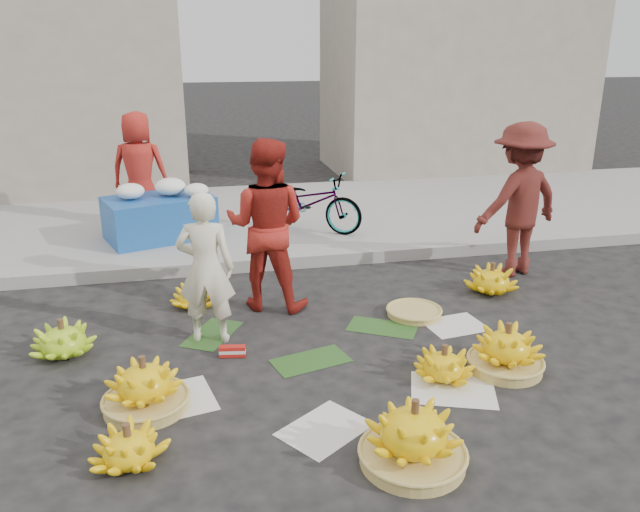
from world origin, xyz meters
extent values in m
plane|color=black|center=(0.00, 0.00, 0.00)|extent=(80.00, 80.00, 0.00)
cube|color=gray|center=(0.00, 2.20, 0.07)|extent=(40.00, 0.25, 0.15)
cube|color=gray|center=(0.00, 4.30, 0.06)|extent=(40.00, 4.00, 0.12)
cube|color=gray|center=(-4.00, 7.20, 2.00)|extent=(6.00, 3.00, 4.00)
cube|color=gray|center=(4.50, 7.70, 2.50)|extent=(5.00, 3.00, 5.00)
cylinder|color=#AC9048|center=(-1.44, -0.66, 0.04)|extent=(0.62, 0.62, 0.09)
cylinder|color=#482F1D|center=(-1.44, -0.66, 0.37)|extent=(0.05, 0.05, 0.12)
cylinder|color=#482F1D|center=(-1.51, -1.31, 0.24)|extent=(0.05, 0.05, 0.12)
cylinder|color=#AC9048|center=(0.28, -1.68, 0.04)|extent=(0.69, 0.69, 0.09)
cylinder|color=#482F1D|center=(0.28, -1.68, 0.41)|extent=(0.05, 0.05, 0.12)
cylinder|color=#482F1D|center=(0.89, -0.71, 0.24)|extent=(0.05, 0.05, 0.12)
cylinder|color=#AC9048|center=(1.45, -0.69, 0.04)|extent=(0.61, 0.61, 0.09)
cylinder|color=#482F1D|center=(1.45, -0.69, 0.37)|extent=(0.05, 0.05, 0.12)
cylinder|color=#482F1D|center=(2.13, 0.91, 0.28)|extent=(0.05, 0.05, 0.12)
cylinder|color=#482F1D|center=(-2.18, 0.36, 0.28)|extent=(0.05, 0.05, 0.12)
cylinder|color=#482F1D|center=(-1.06, 1.20, 0.21)|extent=(0.05, 0.05, 0.12)
cylinder|color=#AC9048|center=(1.10, 0.51, 0.03)|extent=(0.66, 0.66, 0.06)
cube|color=#B61913|center=(-0.75, 0.02, 0.05)|extent=(0.24, 0.11, 0.09)
imported|color=#EDE7C7|center=(-0.93, 0.40, 0.70)|extent=(0.56, 0.43, 1.39)
imported|color=red|center=(-0.29, 1.07, 0.86)|extent=(1.03, 0.93, 1.73)
imported|color=maroon|center=(2.65, 1.43, 0.88)|extent=(1.27, 0.93, 1.76)
cube|color=#164894|center=(-1.43, 3.34, 0.40)|extent=(1.53, 1.22, 0.56)
ellipsoid|color=white|center=(-1.76, 3.28, 0.77)|extent=(0.36, 0.36, 0.20)
ellipsoid|color=white|center=(-1.26, 3.39, 0.79)|extent=(0.40, 0.40, 0.22)
ellipsoid|color=white|center=(-0.93, 3.22, 0.76)|extent=(0.31, 0.31, 0.17)
cylinder|color=slate|center=(-1.93, 3.24, 0.29)|extent=(0.30, 0.30, 0.35)
imported|color=red|center=(-1.67, 4.03, 0.92)|extent=(0.86, 0.65, 1.59)
imported|color=gray|center=(0.57, 3.26, 0.52)|extent=(1.31, 1.56, 0.80)
camera|label=1|loc=(-1.02, -4.87, 2.59)|focal=35.00mm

